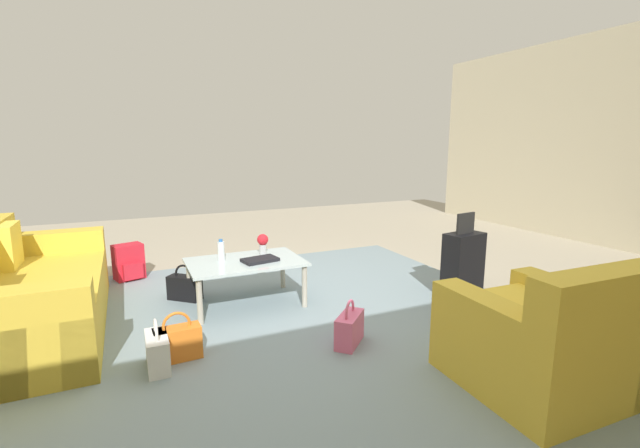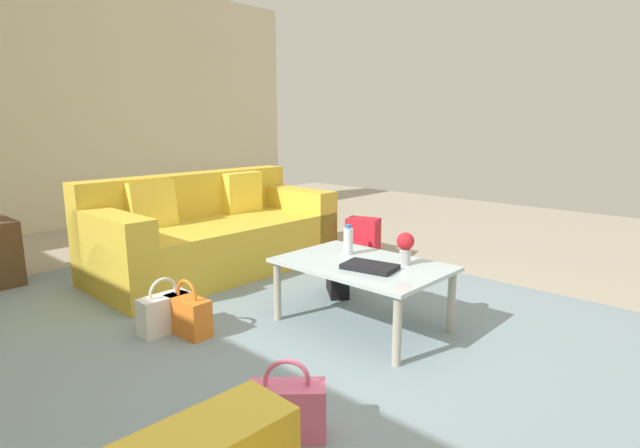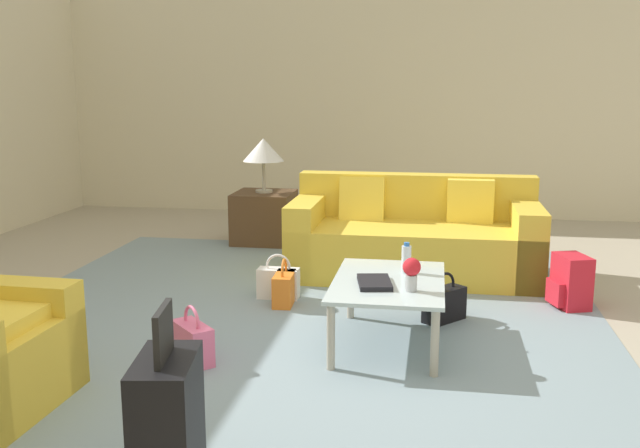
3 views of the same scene
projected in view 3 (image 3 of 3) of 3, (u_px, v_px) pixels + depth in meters
ground_plane at (300, 363)px, 4.30m from camera, size 12.00×12.00×0.00m
wall_right at (376, 91)px, 8.89m from camera, size 0.12×8.00×3.10m
area_rug at (288, 327)px, 4.91m from camera, size 5.20×4.40×0.01m
couch at (414, 240)px, 6.27m from camera, size 0.98×2.12×0.85m
coffee_table at (389, 288)px, 4.53m from camera, size 1.05×0.70×0.43m
water_bottle at (406, 259)px, 4.68m from camera, size 0.06×0.06×0.20m
coffee_table_book at (374, 282)px, 4.41m from camera, size 0.35×0.25×0.03m
flower_vase at (412, 271)px, 4.26m from camera, size 0.11×0.11×0.21m
side_table at (264, 217)px, 7.50m from camera, size 0.61×0.61×0.53m
table_lamp at (263, 151)px, 7.36m from camera, size 0.42×0.42×0.56m
suitcase_black at (168, 431)px, 2.71m from camera, size 0.43×0.28×0.85m
handbag_orange at (284, 288)px, 5.41m from camera, size 0.33×0.16×0.36m
handbag_black at (444, 304)px, 5.02m from camera, size 0.33×0.32×0.36m
handbag_white at (278, 282)px, 5.55m from camera, size 0.14×0.32×0.36m
handbag_pink at (193, 342)px, 4.28m from camera, size 0.33×0.32×0.36m
backpack_red at (570, 282)px, 5.32m from camera, size 0.35×0.32×0.40m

